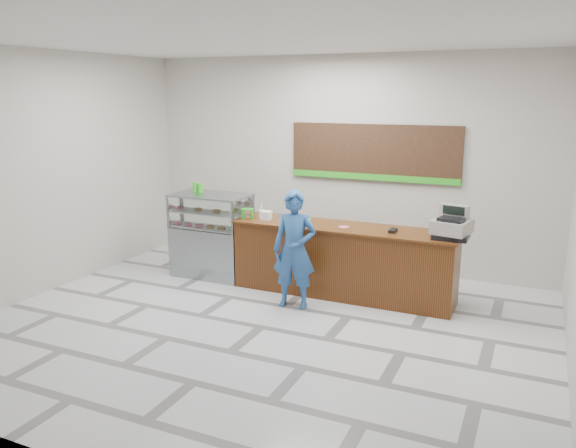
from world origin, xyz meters
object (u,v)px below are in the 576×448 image
at_px(customer, 294,250).
at_px(cash_register, 452,226).
at_px(display_case, 212,234).
at_px(sales_counter, 343,261).
at_px(serving_tray, 297,220).

bearing_deg(customer, cash_register, 8.43).
height_order(display_case, cash_register, cash_register).
distance_m(sales_counter, serving_tray, 0.91).
distance_m(display_case, cash_register, 3.76).
relative_size(cash_register, customer, 0.34).
height_order(display_case, serving_tray, display_case).
relative_size(display_case, serving_tray, 3.09).
distance_m(display_case, customer, 1.90).
bearing_deg(display_case, customer, -21.97).
distance_m(sales_counter, customer, 0.90).
height_order(display_case, customer, customer).
height_order(serving_tray, customer, customer).
bearing_deg(serving_tray, display_case, 169.56).
xyz_separation_m(sales_counter, customer, (-0.46, -0.71, 0.30)).
relative_size(sales_counter, customer, 2.01).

